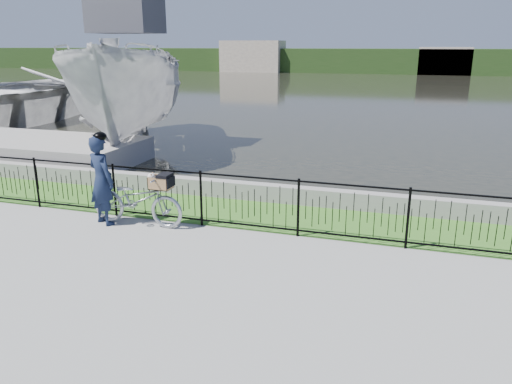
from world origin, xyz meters
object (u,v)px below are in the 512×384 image
(bicycle_rig, at_px, (138,199))
(boat_far, at_px, (1,95))
(cyclist, at_px, (101,179))
(boat_near, at_px, (131,91))

(bicycle_rig, height_order, boat_far, boat_far)
(cyclist, distance_m, boat_near, 8.19)
(bicycle_rig, xyz_separation_m, boat_near, (-4.33, 7.13, 1.44))
(cyclist, distance_m, boat_far, 16.42)
(boat_near, distance_m, boat_far, 9.55)
(bicycle_rig, bearing_deg, boat_far, 141.72)
(cyclist, xyz_separation_m, boat_near, (-3.62, 7.28, 1.03))
(boat_far, bearing_deg, boat_near, -20.44)
(cyclist, bearing_deg, bicycle_rig, 11.78)
(bicycle_rig, relative_size, boat_far, 0.15)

